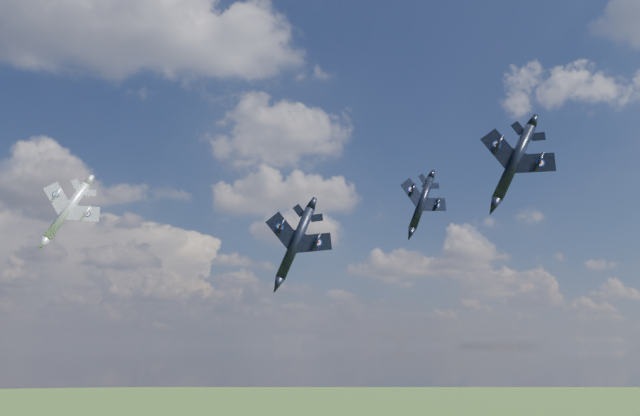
{
  "coord_description": "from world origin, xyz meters",
  "views": [
    {
      "loc": [
        -12.23,
        -76.33,
        63.81
      ],
      "look_at": [
        5.43,
        8.43,
        83.07
      ],
      "focal_mm": 35.0,
      "sensor_mm": 36.0,
      "label": 1
    }
  ],
  "objects": [
    {
      "name": "jet_left_silver",
      "position": [
        -29.18,
        12.33,
        81.95
      ],
      "size": [
        9.18,
        12.55,
        6.66
      ],
      "primitive_type": null,
      "rotation": [
        0.0,
        0.52,
        0.01
      ],
      "color": "#B4B7C0"
    },
    {
      "name": "jet_high_navy",
      "position": [
        25.7,
        21.08,
        87.56
      ],
      "size": [
        12.54,
        15.42,
        6.54
      ],
      "primitive_type": null,
      "rotation": [
        0.0,
        0.41,
        0.18
      ],
      "color": "black"
    },
    {
      "name": "jet_right_navy",
      "position": [
        21.84,
        -16.77,
        83.42
      ],
      "size": [
        12.84,
        14.88,
        6.38
      ],
      "primitive_type": null,
      "rotation": [
        0.0,
        0.47,
        -0.34
      ],
      "color": "black"
    },
    {
      "name": "jet_lead_navy",
      "position": [
        3.37,
        17.07,
        79.35
      ],
      "size": [
        15.42,
        18.48,
        7.56
      ],
      "primitive_type": null,
      "rotation": [
        0.0,
        0.4,
        -0.24
      ],
      "color": "black"
    }
  ]
}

